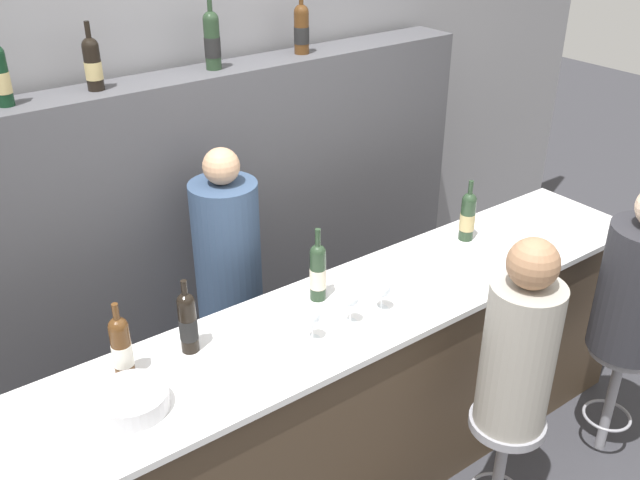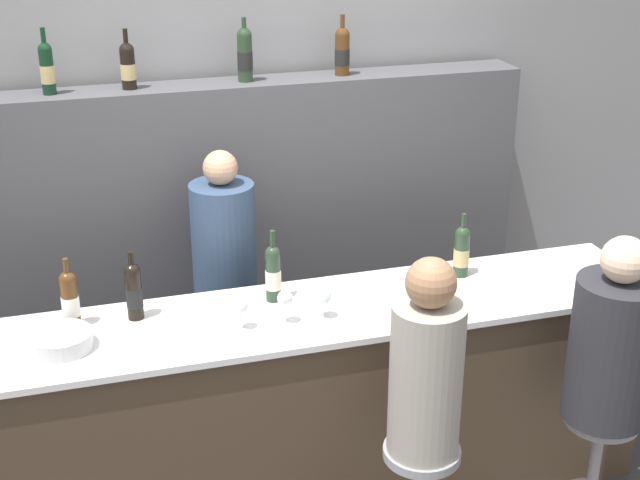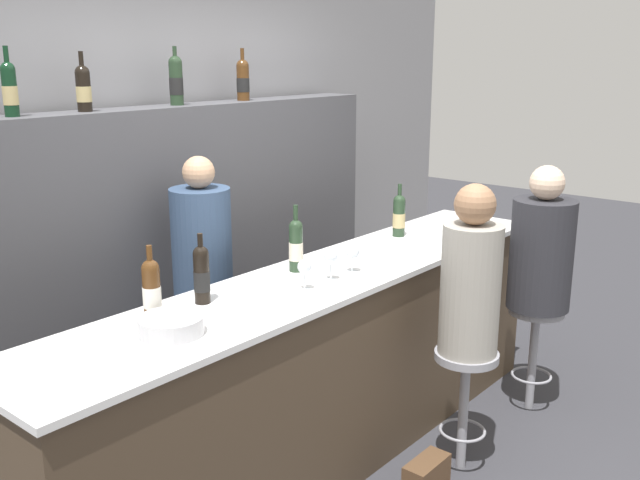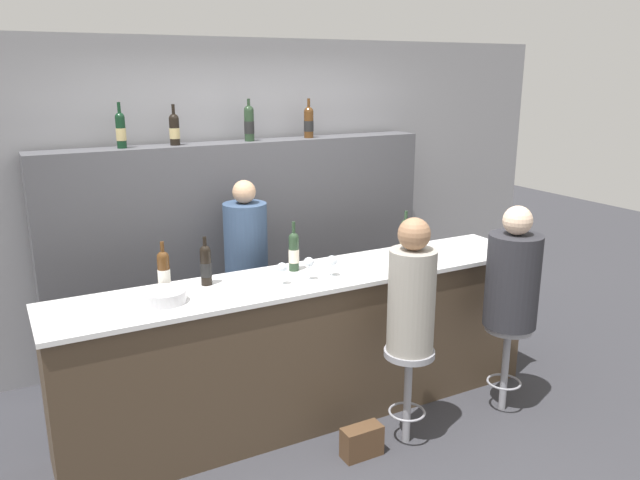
{
  "view_description": "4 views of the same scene",
  "coord_description": "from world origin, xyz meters",
  "px_view_note": "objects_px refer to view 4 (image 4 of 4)",
  "views": [
    {
      "loc": [
        -1.59,
        -1.67,
        2.72
      ],
      "look_at": [
        -0.08,
        0.38,
        1.35
      ],
      "focal_mm": 40.0,
      "sensor_mm": 36.0,
      "label": 1
    },
    {
      "loc": [
        -0.87,
        -3.09,
        2.87
      ],
      "look_at": [
        0.11,
        0.21,
        1.4
      ],
      "focal_mm": 50.0,
      "sensor_mm": 36.0,
      "label": 2
    },
    {
      "loc": [
        -2.6,
        -1.87,
        2.1
      ],
      "look_at": [
        -0.1,
        0.24,
        1.23
      ],
      "focal_mm": 40.0,
      "sensor_mm": 36.0,
      "label": 3
    },
    {
      "loc": [
        -1.81,
        -3.2,
        2.34
      ],
      "look_at": [
        0.08,
        0.3,
        1.26
      ],
      "focal_mm": 35.0,
      "sensor_mm": 36.0,
      "label": 4
    }
  ],
  "objects_px": {
    "wine_bottle_backbar_3": "(309,122)",
    "bar_stool_left": "(408,372)",
    "wine_glass_0": "(282,269)",
    "guest_seated_right": "(513,276)",
    "wine_bottle_backbar_1": "(174,129)",
    "wine_bottle_counter_0": "(164,271)",
    "wine_bottle_counter_3": "(405,236)",
    "guest_seated_left": "(412,293)",
    "bar_stool_right": "(507,345)",
    "wine_bottle_backbar_2": "(249,123)",
    "metal_bowl": "(164,296)",
    "wine_glass_1": "(309,263)",
    "bartender": "(247,289)",
    "wine_glass_2": "(332,262)",
    "wine_bottle_backbar_0": "(121,130)",
    "wine_bottle_counter_1": "(206,265)",
    "handbag": "(362,441)",
    "wine_bottle_counter_2": "(294,251)"
  },
  "relations": [
    {
      "from": "metal_bowl",
      "to": "wine_glass_0",
      "type": "bearing_deg",
      "value": -3.52
    },
    {
      "from": "wine_bottle_backbar_1",
      "to": "guest_seated_left",
      "type": "height_order",
      "value": "wine_bottle_backbar_1"
    },
    {
      "from": "wine_bottle_counter_3",
      "to": "guest_seated_right",
      "type": "distance_m",
      "value": 0.84
    },
    {
      "from": "wine_bottle_counter_1",
      "to": "wine_bottle_backbar_2",
      "type": "xyz_separation_m",
      "value": [
        0.73,
        1.01,
        0.78
      ]
    },
    {
      "from": "wine_bottle_counter_3",
      "to": "wine_glass_2",
      "type": "bearing_deg",
      "value": -163.23
    },
    {
      "from": "wine_bottle_counter_0",
      "to": "wine_bottle_counter_1",
      "type": "bearing_deg",
      "value": 0.0
    },
    {
      "from": "wine_bottle_backbar_3",
      "to": "handbag",
      "type": "relative_size",
      "value": 1.24
    },
    {
      "from": "wine_bottle_backbar_0",
      "to": "wine_bottle_backbar_3",
      "type": "distance_m",
      "value": 1.52
    },
    {
      "from": "metal_bowl",
      "to": "guest_seated_right",
      "type": "xyz_separation_m",
      "value": [
        2.21,
        -0.57,
        -0.06
      ]
    },
    {
      "from": "bar_stool_right",
      "to": "wine_glass_1",
      "type": "bearing_deg",
      "value": 157.83
    },
    {
      "from": "wine_bottle_counter_1",
      "to": "wine_bottle_counter_3",
      "type": "distance_m",
      "value": 1.54
    },
    {
      "from": "bar_stool_right",
      "to": "handbag",
      "type": "height_order",
      "value": "bar_stool_right"
    },
    {
      "from": "bar_stool_left",
      "to": "guest_seated_left",
      "type": "bearing_deg",
      "value": 0.0
    },
    {
      "from": "wine_bottle_backbar_0",
      "to": "metal_bowl",
      "type": "xyz_separation_m",
      "value": [
        -0.06,
        -1.2,
        -0.87
      ]
    },
    {
      "from": "wine_bottle_backbar_2",
      "to": "wine_bottle_counter_1",
      "type": "bearing_deg",
      "value": -125.73
    },
    {
      "from": "wine_bottle_counter_2",
      "to": "guest_seated_left",
      "type": "height_order",
      "value": "guest_seated_left"
    },
    {
      "from": "guest_seated_right",
      "to": "wine_bottle_backbar_2",
      "type": "bearing_deg",
      "value": 123.43
    },
    {
      "from": "wine_bottle_backbar_0",
      "to": "bar_stool_left",
      "type": "height_order",
      "value": "wine_bottle_backbar_0"
    },
    {
      "from": "wine_bottle_counter_0",
      "to": "metal_bowl",
      "type": "distance_m",
      "value": 0.21
    },
    {
      "from": "wine_glass_0",
      "to": "guest_seated_right",
      "type": "distance_m",
      "value": 1.57
    },
    {
      "from": "handbag",
      "to": "wine_bottle_backbar_3",
      "type": "bearing_deg",
      "value": 72.74
    },
    {
      "from": "wine_bottle_counter_2",
      "to": "metal_bowl",
      "type": "xyz_separation_m",
      "value": [
        -0.94,
        -0.18,
        -0.1
      ]
    },
    {
      "from": "wine_glass_1",
      "to": "bar_stool_left",
      "type": "bearing_deg",
      "value": -49.97
    },
    {
      "from": "wine_bottle_counter_2",
      "to": "wine_glass_2",
      "type": "height_order",
      "value": "wine_bottle_counter_2"
    },
    {
      "from": "wine_bottle_backbar_3",
      "to": "wine_glass_1",
      "type": "relative_size",
      "value": 2.09
    },
    {
      "from": "wine_bottle_backbar_2",
      "to": "metal_bowl",
      "type": "xyz_separation_m",
      "value": [
        -1.05,
        -1.2,
        -0.88
      ]
    },
    {
      "from": "wine_bottle_counter_2",
      "to": "bar_stool_right",
      "type": "height_order",
      "value": "wine_bottle_counter_2"
    },
    {
      "from": "wine_bottle_backbar_3",
      "to": "wine_glass_0",
      "type": "relative_size",
      "value": 2.2
    },
    {
      "from": "wine_bottle_counter_3",
      "to": "wine_bottle_backbar_1",
      "type": "xyz_separation_m",
      "value": [
        -1.41,
        1.01,
        0.76
      ]
    },
    {
      "from": "wine_bottle_backbar_1",
      "to": "handbag",
      "type": "relative_size",
      "value": 1.16
    },
    {
      "from": "wine_bottle_backbar_3",
      "to": "guest_seated_left",
      "type": "height_order",
      "value": "wine_bottle_backbar_3"
    },
    {
      "from": "wine_bottle_backbar_3",
      "to": "bar_stool_left",
      "type": "xyz_separation_m",
      "value": [
        -0.21,
        -1.76,
        -1.43
      ]
    },
    {
      "from": "wine_bottle_counter_0",
      "to": "wine_bottle_backbar_0",
      "type": "relative_size",
      "value": 0.97
    },
    {
      "from": "wine_bottle_counter_1",
      "to": "metal_bowl",
      "type": "relative_size",
      "value": 1.22
    },
    {
      "from": "wine_bottle_backbar_2",
      "to": "wine_bottle_backbar_3",
      "type": "height_order",
      "value": "wine_bottle_backbar_2"
    },
    {
      "from": "wine_glass_1",
      "to": "bartender",
      "type": "bearing_deg",
      "value": 98.07
    },
    {
      "from": "bar_stool_left",
      "to": "guest_seated_right",
      "type": "relative_size",
      "value": 0.77
    },
    {
      "from": "wine_bottle_counter_3",
      "to": "guest_seated_left",
      "type": "bearing_deg",
      "value": -123.07
    },
    {
      "from": "wine_glass_2",
      "to": "guest_seated_right",
      "type": "height_order",
      "value": "guest_seated_right"
    },
    {
      "from": "wine_bottle_counter_2",
      "to": "wine_bottle_backbar_3",
      "type": "distance_m",
      "value": 1.43
    },
    {
      "from": "wine_bottle_backbar_1",
      "to": "bar_stool_left",
      "type": "xyz_separation_m",
      "value": [
        0.92,
        -1.76,
        -1.43
      ]
    },
    {
      "from": "wine_bottle_backbar_0",
      "to": "wine_glass_0",
      "type": "relative_size",
      "value": 2.24
    },
    {
      "from": "wine_glass_1",
      "to": "guest_seated_right",
      "type": "relative_size",
      "value": 0.18
    },
    {
      "from": "wine_bottle_counter_3",
      "to": "wine_glass_2",
      "type": "distance_m",
      "value": 0.79
    },
    {
      "from": "wine_bottle_backbar_1",
      "to": "bar_stool_right",
      "type": "relative_size",
      "value": 0.47
    },
    {
      "from": "wine_bottle_backbar_2",
      "to": "wine_bottle_backbar_3",
      "type": "relative_size",
      "value": 1.03
    },
    {
      "from": "wine_bottle_backbar_1",
      "to": "wine_bottle_counter_0",
      "type": "bearing_deg",
      "value": -111.39
    },
    {
      "from": "wine_glass_2",
      "to": "handbag",
      "type": "xyz_separation_m",
      "value": [
        -0.07,
        -0.52,
        -1.03
      ]
    },
    {
      "from": "wine_bottle_backbar_1",
      "to": "wine_glass_1",
      "type": "height_order",
      "value": "wine_bottle_backbar_1"
    },
    {
      "from": "wine_bottle_backbar_1",
      "to": "guest_seated_right",
      "type": "height_order",
      "value": "wine_bottle_backbar_1"
    }
  ]
}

